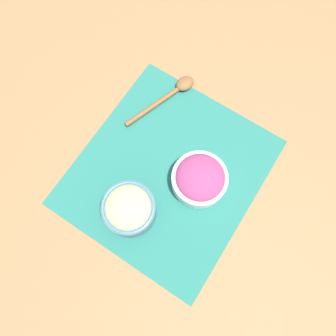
{
  "coord_description": "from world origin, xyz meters",
  "views": [
    {
      "loc": [
        -0.18,
        -0.12,
        0.76
      ],
      "look_at": [
        0.0,
        0.0,
        0.03
      ],
      "focal_mm": 35.0,
      "sensor_mm": 36.0,
      "label": 1
    }
  ],
  "objects": [
    {
      "name": "cucumber_bowl",
      "position": [
        -0.13,
        0.02,
        0.04
      ],
      "size": [
        0.12,
        0.12,
        0.08
      ],
      "color": "slate",
      "rests_on": "placemat"
    },
    {
      "name": "ground_plane",
      "position": [
        0.0,
        0.0,
        0.0
      ],
      "size": [
        3.0,
        3.0,
        0.0
      ],
      "primitive_type": "plane",
      "color": "olive"
    },
    {
      "name": "wooden_spoon",
      "position": [
        0.18,
        0.1,
        0.01
      ],
      "size": [
        0.21,
        0.09,
        0.02
      ],
      "color": "brown",
      "rests_on": "placemat"
    },
    {
      "name": "onion_bowl",
      "position": [
        0.02,
        -0.07,
        0.04
      ],
      "size": [
        0.13,
        0.13,
        0.06
      ],
      "color": "silver",
      "rests_on": "placemat"
    },
    {
      "name": "placemat",
      "position": [
        0.0,
        0.0,
        0.0
      ],
      "size": [
        0.45,
        0.41,
        0.0
      ],
      "color": "#236B60",
      "rests_on": "ground_plane"
    }
  ]
}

